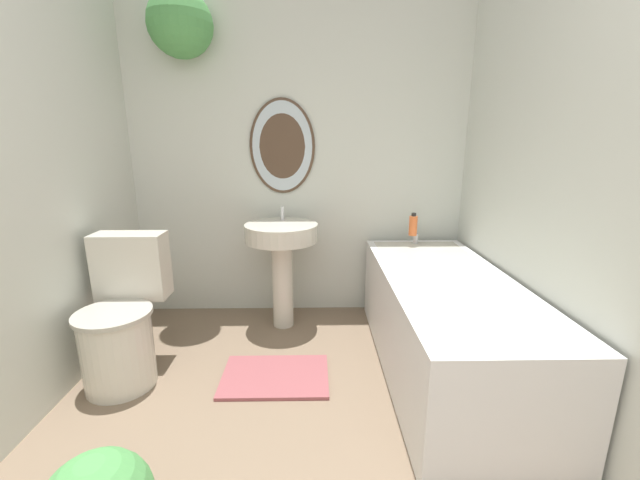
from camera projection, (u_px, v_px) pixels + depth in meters
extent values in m
cube|color=silver|center=(299.00, 158.00, 2.93)|extent=(2.59, 0.06, 2.40)
ellipsoid|color=#4C3828|center=(282.00, 146.00, 2.86)|extent=(0.48, 0.02, 0.68)
ellipsoid|color=silver|center=(282.00, 147.00, 2.86)|extent=(0.44, 0.01, 0.64)
cylinder|color=silver|center=(179.00, 8.00, 2.53)|extent=(0.19, 0.19, 0.11)
sphere|color=#4C934C|center=(180.00, 24.00, 2.55)|extent=(0.42, 0.42, 0.42)
cube|color=silver|center=(587.00, 172.00, 1.66)|extent=(0.06, 2.73, 2.40)
cylinder|color=beige|center=(118.00, 351.00, 2.15)|extent=(0.37, 0.37, 0.42)
cylinder|color=#B1ADA0|center=(113.00, 314.00, 2.09)|extent=(0.40, 0.40, 0.02)
cube|color=beige|center=(132.00, 266.00, 2.31)|extent=(0.41, 0.18, 0.39)
cylinder|color=beige|center=(283.00, 284.00, 2.83)|extent=(0.15, 0.15, 0.64)
cylinder|color=beige|center=(281.00, 232.00, 2.74)|extent=(0.51, 0.51, 0.12)
cylinder|color=silver|center=(282.00, 213.00, 2.85)|extent=(0.02, 0.02, 0.10)
cube|color=silver|center=(445.00, 325.00, 2.27)|extent=(0.70, 1.69, 0.58)
cube|color=beige|center=(449.00, 281.00, 2.21)|extent=(0.60, 1.59, 0.04)
cylinder|color=silver|center=(416.00, 238.00, 2.92)|extent=(0.04, 0.04, 0.08)
cylinder|color=#DB6633|center=(413.00, 226.00, 2.83)|extent=(0.06, 0.06, 0.14)
cylinder|color=black|center=(414.00, 214.00, 2.81)|extent=(0.03, 0.03, 0.02)
cube|color=#934C51|center=(275.00, 376.00, 2.26)|extent=(0.61, 0.42, 0.02)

